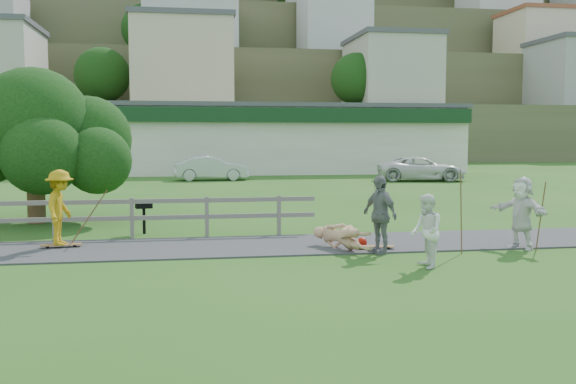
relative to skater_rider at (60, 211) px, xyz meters
name	(u,v)px	position (x,y,z in m)	size (l,w,h in m)	color
ground	(213,259)	(3.59, -1.92, -0.92)	(260.00, 260.00, 0.00)	#285819
path	(210,247)	(3.59, -0.42, -0.90)	(34.00, 3.00, 0.04)	#353537
fence	(30,214)	(-1.03, 1.38, -0.20)	(15.05, 0.10, 1.10)	#635E57
strip_mall	(244,138)	(7.59, 33.02, 1.66)	(32.50, 10.75, 5.10)	beige
hillside	(185,63)	(3.59, 89.39, 13.49)	(220.00, 67.00, 47.50)	#4D5330
skater_rider	(60,211)	(0.00, 0.00, 0.00)	(1.19, 0.68, 1.84)	#B88B11
skater_fallen	(342,237)	(6.71, -1.35, -0.58)	(1.85, 0.44, 0.67)	tan
spectator_a	(426,231)	(7.94, -3.61, -0.14)	(0.75, 0.59, 1.55)	white
spectator_b	(380,215)	(7.49, -1.83, 0.00)	(1.08, 0.45, 1.84)	slate
spectator_d	(521,213)	(11.08, -1.83, -0.03)	(1.65, 0.53, 1.78)	white
car_silver	(211,168)	(4.68, 23.89, -0.17)	(1.60, 4.58, 1.51)	#B9BBC2
car_white	(421,169)	(17.40, 21.23, -0.18)	(2.45, 5.32, 1.48)	silver
tree	(35,159)	(-1.63, 4.99, 1.11)	(5.75, 5.75, 4.06)	black
bbq	(144,217)	(1.86, 2.15, -0.44)	(0.44, 0.34, 0.96)	black
longboard_rider	(61,247)	(0.00, 0.00, -0.87)	(0.94, 0.23, 0.10)	brown
longboard_fallen	(375,248)	(7.51, -1.45, -0.87)	(0.91, 0.22, 0.10)	brown
helmet	(362,242)	(7.31, -1.00, -0.79)	(0.25, 0.25, 0.25)	#A71507
pole_rider	(88,212)	(0.60, 0.40, -0.08)	(0.03, 0.03, 1.69)	brown
pole_spec_left	(461,212)	(9.34, -2.21, 0.07)	(0.03, 0.03, 1.98)	brown
pole_spec_right	(541,216)	(11.41, -2.12, -0.08)	(0.03, 0.03, 1.68)	brown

